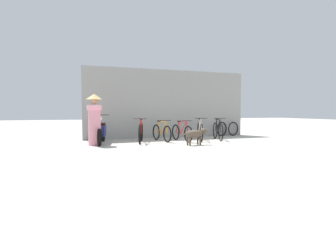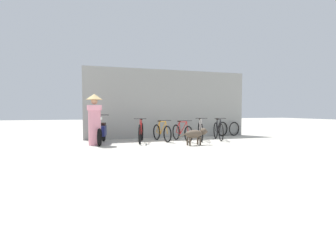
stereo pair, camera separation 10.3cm
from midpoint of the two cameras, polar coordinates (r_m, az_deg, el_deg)
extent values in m
plane|color=#B7B2A5|center=(8.83, 7.26, -4.47)|extent=(60.00, 60.00, 0.00)
cube|color=gray|center=(11.79, 0.51, 4.82)|extent=(7.42, 0.20, 3.01)
torus|color=black|center=(9.43, -5.85, -1.80)|extent=(0.25, 0.69, 0.71)
torus|color=black|center=(10.49, -5.39, -1.29)|extent=(0.25, 0.69, 0.71)
cylinder|color=red|center=(9.82, -5.67, -0.25)|extent=(0.18, 0.51, 0.59)
cylinder|color=red|center=(10.13, -5.54, -0.25)|extent=(0.07, 0.14, 0.54)
cylinder|color=red|center=(9.86, -5.65, 1.31)|extent=(0.20, 0.60, 0.06)
cylinder|color=red|center=(10.29, -5.47, -1.53)|extent=(0.14, 0.39, 0.08)
cylinder|color=red|center=(10.33, -5.46, -0.03)|extent=(0.12, 0.31, 0.49)
cylinder|color=red|center=(9.49, -5.82, -0.22)|extent=(0.08, 0.19, 0.52)
cube|color=black|center=(10.17, -5.52, 1.43)|extent=(0.12, 0.19, 0.05)
cylinder|color=black|center=(9.56, -5.79, 1.59)|extent=(0.45, 0.15, 0.02)
torus|color=black|center=(9.88, 0.17, -1.75)|extent=(0.15, 0.64, 0.64)
torus|color=black|center=(10.77, -2.23, -1.34)|extent=(0.15, 0.64, 0.64)
cylinder|color=orange|center=(10.20, -0.81, -0.42)|extent=(0.10, 0.49, 0.53)
cylinder|color=orange|center=(10.46, -1.50, -0.41)|extent=(0.05, 0.13, 0.49)
cylinder|color=orange|center=(10.24, -0.93, 0.95)|extent=(0.12, 0.57, 0.06)
cylinder|color=orange|center=(10.60, -1.81, -1.54)|extent=(0.09, 0.37, 0.08)
cylinder|color=orange|center=(10.63, -1.92, -0.23)|extent=(0.07, 0.30, 0.45)
cylinder|color=orange|center=(9.93, -0.03, -0.38)|extent=(0.05, 0.18, 0.47)
cube|color=black|center=(10.49, -1.61, 1.08)|extent=(0.10, 0.19, 0.05)
cylinder|color=black|center=(9.98, -0.22, 1.21)|extent=(0.46, 0.09, 0.02)
torus|color=black|center=(9.90, 4.77, -1.77)|extent=(0.12, 0.64, 0.63)
torus|color=black|center=(10.83, 2.04, -1.33)|extent=(0.12, 0.64, 0.63)
cylinder|color=red|center=(10.24, 3.66, -0.44)|extent=(0.09, 0.52, 0.53)
cylinder|color=red|center=(10.51, 2.88, -0.43)|extent=(0.04, 0.14, 0.48)
cylinder|color=red|center=(10.27, 3.52, 0.90)|extent=(0.10, 0.61, 0.06)
cylinder|color=red|center=(10.66, 2.51, -1.54)|extent=(0.07, 0.40, 0.08)
cylinder|color=red|center=(10.69, 2.39, -0.24)|extent=(0.06, 0.32, 0.44)
cylinder|color=red|center=(9.95, 4.56, -0.42)|extent=(0.05, 0.19, 0.47)
cube|color=black|center=(10.54, 2.75, 1.04)|extent=(0.09, 0.19, 0.05)
cylinder|color=black|center=(10.01, 4.34, 1.15)|extent=(0.46, 0.08, 0.02)
torus|color=black|center=(10.10, 7.64, -1.49)|extent=(0.28, 0.68, 0.71)
torus|color=black|center=(11.16, 7.04, -1.03)|extent=(0.28, 0.68, 0.71)
cylinder|color=beige|center=(10.50, 7.40, -0.05)|extent=(0.20, 0.51, 0.58)
cylinder|color=beige|center=(10.80, 7.23, -0.05)|extent=(0.07, 0.14, 0.53)
cylinder|color=beige|center=(10.54, 7.38, 1.40)|extent=(0.23, 0.59, 0.06)
cylinder|color=beige|center=(10.97, 7.15, -1.25)|extent=(0.16, 0.39, 0.08)
cylinder|color=beige|center=(11.00, 7.13, 0.14)|extent=(0.13, 0.31, 0.49)
cylinder|color=beige|center=(10.16, 7.60, -0.01)|extent=(0.09, 0.19, 0.52)
cube|color=black|center=(10.84, 7.22, 1.52)|extent=(0.13, 0.19, 0.05)
cylinder|color=black|center=(10.23, 7.56, 1.66)|extent=(0.44, 0.18, 0.02)
torus|color=black|center=(10.50, 11.77, -1.37)|extent=(0.23, 0.68, 0.70)
torus|color=black|center=(11.46, 10.58, -0.97)|extent=(0.23, 0.68, 0.70)
cylinder|color=black|center=(10.86, 11.30, -0.01)|extent=(0.16, 0.48, 0.58)
cylinder|color=black|center=(11.13, 10.96, -0.02)|extent=(0.06, 0.13, 0.53)
cylinder|color=black|center=(10.89, 11.25, 1.38)|extent=(0.18, 0.55, 0.06)
cylinder|color=black|center=(11.28, 10.79, -1.17)|extent=(0.13, 0.37, 0.08)
cylinder|color=black|center=(11.31, 10.75, 0.17)|extent=(0.11, 0.29, 0.49)
cylinder|color=black|center=(10.56, 11.69, 0.03)|extent=(0.07, 0.18, 0.51)
cube|color=black|center=(11.17, 10.92, 1.49)|extent=(0.12, 0.19, 0.05)
cylinder|color=black|center=(10.62, 11.61, 1.64)|extent=(0.45, 0.15, 0.02)
torus|color=black|center=(9.18, -14.37, -2.38)|extent=(0.21, 0.61, 0.60)
torus|color=black|center=(10.55, -13.57, -1.65)|extent=(0.21, 0.61, 0.60)
cube|color=navy|center=(9.85, -13.95, -1.02)|extent=(0.41, 0.84, 0.37)
cube|color=black|center=(9.98, -13.89, 0.39)|extent=(0.32, 0.55, 0.10)
cylinder|color=silver|center=(9.40, -14.24, 0.56)|extent=(0.08, 0.16, 0.59)
cylinder|color=silver|center=(9.27, -14.31, -1.80)|extent=(0.08, 0.24, 0.20)
cylinder|color=black|center=(9.45, -14.23, 2.35)|extent=(0.58, 0.13, 0.03)
sphere|color=silver|center=(9.41, -14.25, 1.62)|extent=(0.16, 0.16, 0.14)
ellipsoid|color=#4C3F33|center=(9.12, 5.99, -1.75)|extent=(0.73, 0.40, 0.28)
cylinder|color=#4C3F33|center=(9.33, 6.80, -3.17)|extent=(0.07, 0.07, 0.29)
cylinder|color=#4C3F33|center=(9.20, 7.35, -3.26)|extent=(0.07, 0.07, 0.29)
cylinder|color=#4C3F33|center=(9.09, 4.59, -3.33)|extent=(0.07, 0.07, 0.29)
cylinder|color=#4C3F33|center=(8.96, 5.12, -3.42)|extent=(0.07, 0.07, 0.29)
sphere|color=#4C3F33|center=(9.35, 8.08, -1.16)|extent=(0.28, 0.28, 0.24)
ellipsoid|color=#4C3F33|center=(9.41, 8.57, -1.25)|extent=(0.15, 0.12, 0.09)
cylinder|color=#4C3F33|center=(8.87, 3.48, -2.06)|extent=(0.30, 0.09, 0.15)
cylinder|color=pink|center=(9.44, -15.37, 0.18)|extent=(0.50, 0.50, 1.39)
cylinder|color=#FFA0B2|center=(9.43, -15.42, 3.85)|extent=(0.59, 0.59, 0.18)
sphere|color=tan|center=(9.44, -15.44, 5.20)|extent=(0.26, 0.26, 0.22)
cone|color=tan|center=(9.44, -15.46, 6.17)|extent=(0.65, 0.65, 0.20)
torus|color=black|center=(12.97, 14.42, -0.60)|extent=(0.66, 0.21, 0.67)
torus|color=black|center=(12.65, 12.01, -0.64)|extent=(0.66, 0.26, 0.68)
camera|label=1|loc=(0.05, -89.69, 0.02)|focal=28.00mm
camera|label=2|loc=(0.05, 90.31, -0.02)|focal=28.00mm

